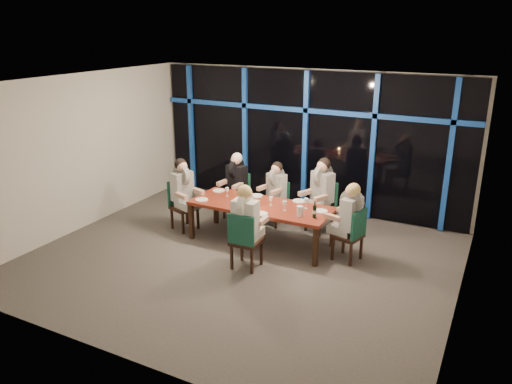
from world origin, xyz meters
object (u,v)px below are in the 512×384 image
Objects in this scene: diner_far_mid at (275,184)px; diner_end_right at (349,210)px; dining_table at (261,208)px; diner_far_right at (321,185)px; diner_end_left at (183,184)px; diner_near_mid at (246,214)px; diner_far_left at (236,176)px; wine_bottle at (315,211)px; chair_far_mid at (278,200)px; chair_end_left at (182,202)px; water_pitcher at (300,211)px; chair_far_right at (323,203)px; chair_near_mid at (244,238)px; chair_end_right at (352,232)px; chair_far_left at (238,193)px.

diner_end_right is at bearing -11.55° from diner_far_mid.
diner_far_right is at bearing 51.31° from dining_table.
diner_near_mid is (1.86, -0.89, 0.02)m from diner_end_left.
diner_far_left is 3.16× the size of wine_bottle.
chair_far_mid is 0.92× the size of diner_near_mid.
wine_bottle is at bearing -56.26° from diner_end_right.
diner_far_right is (0.93, 0.06, 0.11)m from diner_far_mid.
chair_end_left is 0.99× the size of diner_far_right.
water_pitcher reaches higher than chair_far_mid.
chair_far_right is 2.74m from diner_end_left.
diner_end_right is 0.96× the size of diner_near_mid.
chair_end_left is at bearing -28.89° from chair_near_mid.
dining_table is at bearing 171.43° from wine_bottle.
diner_near_mid reaches higher than water_pitcher.
wine_bottle reaches higher than chair_end_left.
dining_table is 2.93× the size of chair_far_mid.
chair_far_right is 3.45× the size of wine_bottle.
diner_end_left is at bearing -176.17° from dining_table.
dining_table is 0.89m from water_pitcher.
chair_far_mid is 0.93× the size of chair_end_right.
chair_far_mid reaches higher than dining_table.
diner_far_right is (-0.04, -0.08, 0.40)m from chair_far_right.
chair_far_mid is at bearing -155.87° from diner_far_right.
chair_end_left is 1.06× the size of diner_far_left.
chair_end_right is 1.10× the size of diner_far_mid.
diner_near_mid is at bearing -64.02° from diner_far_mid.
diner_far_right is (2.50, 1.07, 0.42)m from chair_end_left.
diner_far_mid reaches higher than dining_table.
dining_table is 1.65m from diner_end_left.
diner_far_left reaches higher than chair_end_left.
diner_far_mid is at bearing -90.00° from chair_far_mid.
chair_end_right is 1.03× the size of diner_far_left.
diner_end_left is at bearing -129.53° from chair_far_right.
dining_table is at bearing -33.29° from diner_far_left.
diner_far_mid is 0.88× the size of diner_far_right.
wine_bottle is 0.25m from water_pitcher.
chair_far_left is 1.00× the size of diner_end_left.
dining_table is 2.74× the size of chair_end_right.
diner_far_left is at bearing -90.00° from chair_far_left.
diner_far_right is 1.06× the size of diner_end_right.
diner_far_right is at bearing -124.66° from diner_end_right.
diner_near_mid is (1.25, -1.87, 0.04)m from diner_far_left.
diner_end_right is at bearing -13.66° from chair_far_mid.
chair_far_left is 1.85m from diner_far_right.
diner_far_right is 1.02× the size of diner_near_mid.
diner_near_mid reaches higher than diner_far_left.
diner_far_right is at bearing -47.04° from diner_end_left.
diner_far_left is at bearing -59.01° from chair_near_mid.
chair_far_mid is at bearing -151.15° from chair_far_right.
wine_bottle is at bearing -73.05° from chair_end_left.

